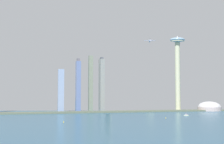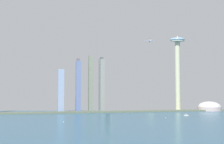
# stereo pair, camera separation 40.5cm
# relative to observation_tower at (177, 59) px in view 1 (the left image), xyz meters

# --- Properties ---
(ground_plane) EXTENTS (6000.00, 6000.00, 0.00)m
(ground_plane) POSITION_rel_observation_tower_xyz_m (-265.02, -466.57, -158.46)
(ground_plane) COLOR #2E5D7B
(waterfront_pier) EXTENTS (884.70, 45.15, 3.82)m
(waterfront_pier) POSITION_rel_observation_tower_xyz_m (-265.02, -23.19, -156.55)
(waterfront_pier) COLOR #5D6854
(waterfront_pier) RESTS_ON ground
(observation_tower) EXTENTS (46.61, 46.61, 303.75)m
(observation_tower) POSITION_rel_observation_tower_xyz_m (0.00, 0.00, 0.00)
(observation_tower) COLOR beige
(observation_tower) RESTS_ON ground
(stadium_dome) EXTENTS (71.21, 71.21, 32.67)m
(stadium_dome) POSITION_rel_observation_tower_xyz_m (93.00, -22.37, -148.22)
(stadium_dome) COLOR #B9A6A3
(stadium_dome) RESTS_ON ground
(skyscraper_0) EXTENTS (12.72, 26.23, 159.90)m
(skyscraper_0) POSITION_rel_observation_tower_xyz_m (-228.75, 39.66, -80.34)
(skyscraper_0) COLOR gray
(skyscraper_0) RESTS_ON ground
(skyscraper_1) EXTENTS (13.25, 20.54, 155.88)m
(skyscraper_1) POSITION_rel_observation_tower_xyz_m (-296.97, 51.60, -83.14)
(skyscraper_1) COLOR #6376A9
(skyscraper_1) RESTS_ON ground
(skyscraper_2) EXTENTS (12.94, 22.81, 148.72)m
(skyscraper_2) POSITION_rel_observation_tower_xyz_m (-195.14, 87.81, -84.10)
(skyscraper_2) COLOR beige
(skyscraper_2) RESTS_ON ground
(skyscraper_5) EXTENTS (16.59, 12.42, 120.50)m
(skyscraper_5) POSITION_rel_observation_tower_xyz_m (-351.40, 18.44, -98.21)
(skyscraper_5) COLOR #8DA1C7
(skyscraper_5) RESTS_ON ground
(skyscraper_6) EXTENTS (19.37, 22.14, 44.88)m
(skyscraper_6) POSITION_rel_observation_tower_xyz_m (-60.00, 80.02, -136.02)
(skyscraper_6) COLOR #BCB695
(skyscraper_6) RESTS_ON ground
(skyscraper_7) EXTENTS (12.60, 13.75, 167.27)m
(skyscraper_7) POSITION_rel_observation_tower_xyz_m (-255.83, 68.81, -74.83)
(skyscraper_7) COLOR gray
(skyscraper_7) RESTS_ON ground
(boat_0) EXTENTS (9.14, 10.96, 9.82)m
(boat_0) POSITION_rel_observation_tower_xyz_m (-83.68, -205.26, -156.90)
(boat_0) COLOR beige
(boat_0) RESTS_ON ground
(channel_buoy_0) EXTENTS (1.77, 1.77, 2.81)m
(channel_buoy_0) POSITION_rel_observation_tower_xyz_m (-385.12, -309.69, -157.06)
(channel_buoy_0) COLOR yellow
(channel_buoy_0) RESTS_ON ground
(channel_buoy_1) EXTENTS (1.49, 1.49, 2.47)m
(channel_buoy_1) POSITION_rel_observation_tower_xyz_m (-163.96, -264.14, -157.23)
(channel_buoy_1) COLOR yellow
(channel_buoy_1) RESTS_ON ground
(airplane) EXTENTS (30.31, 31.02, 8.18)m
(airplane) POSITION_rel_observation_tower_xyz_m (-130.20, -96.79, 33.79)
(airplane) COLOR silver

